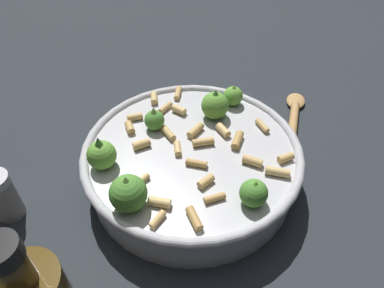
% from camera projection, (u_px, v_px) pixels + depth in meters
% --- Properties ---
extents(ground_plane, '(2.40, 2.40, 0.00)m').
position_uv_depth(ground_plane, '(192.00, 177.00, 0.56)').
color(ground_plane, '#23282D').
extents(cooking_pan, '(0.33, 0.33, 0.12)m').
position_uv_depth(cooking_pan, '(191.00, 160.00, 0.53)').
color(cooking_pan, '#B7B7BC').
rests_on(cooking_pan, ground).
extents(pepper_shaker, '(0.04, 0.04, 0.08)m').
position_uv_depth(pepper_shaker, '(2.00, 196.00, 0.48)').
color(pepper_shaker, gray).
rests_on(pepper_shaker, ground).
extents(wooden_spoon, '(0.12, 0.21, 0.02)m').
position_uv_depth(wooden_spoon, '(293.00, 121.00, 0.65)').
color(wooden_spoon, '#B2844C').
rests_on(wooden_spoon, ground).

